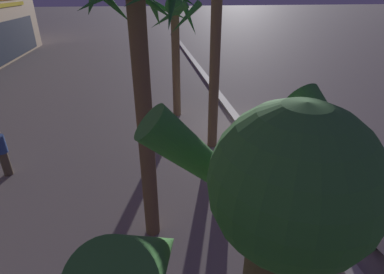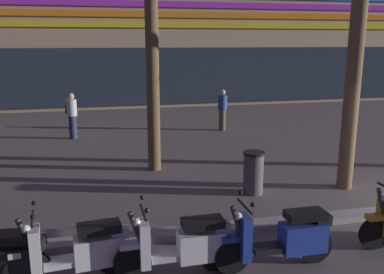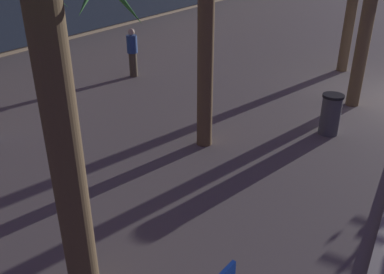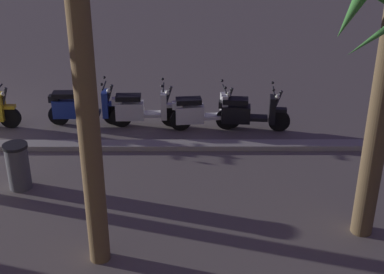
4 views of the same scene
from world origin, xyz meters
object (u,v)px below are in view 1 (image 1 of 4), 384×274
Objects in this scene: pedestrian_strolling_near_curb at (2,152)px; palm_tree_far_corner at (140,40)px; palm_tree_near_sign at (216,1)px; scooter_black_far_back at (281,122)px; scooter_yellow_second_in_line at (287,134)px; palm_tree_by_mall_entrance at (175,30)px; litter_bin at (224,165)px; scooter_blue_tail_end at (328,169)px; scooter_white_mid_front at (358,202)px.

palm_tree_far_corner is at bearing -125.99° from pedestrian_strolling_near_curb.
palm_tree_near_sign is at bearing -29.34° from palm_tree_far_corner.
scooter_black_far_back is 1.15× the size of pedestrian_strolling_near_curb.
pedestrian_strolling_near_curb reaches higher than scooter_black_far_back.
scooter_yellow_second_in_line is 5.23m from palm_tree_near_sign.
palm_tree_by_mall_entrance is 6.32m from litter_bin.
scooter_blue_tail_end reaches higher than scooter_yellow_second_in_line.
palm_tree_near_sign is (-3.19, -0.94, 1.19)m from palm_tree_by_mall_entrance.
palm_tree_near_sign reaches higher than palm_tree_far_corner.
palm_tree_near_sign is (4.11, -2.31, 0.48)m from palm_tree_far_corner.
scooter_black_far_back reaches higher than litter_bin.
palm_tree_by_mall_entrance is 3.22× the size of pedestrian_strolling_near_curb.
scooter_black_far_back is (5.04, -0.19, -0.00)m from scooter_white_mid_front.
pedestrian_strolling_near_curb is (-0.92, 6.70, -4.08)m from palm_tree_near_sign.
scooter_white_mid_front is 6.45m from palm_tree_far_corner.
scooter_blue_tail_end reaches higher than litter_bin.
scooter_blue_tail_end is at bearing -4.48° from scooter_white_mid_front.
scooter_blue_tail_end is at bearing -76.31° from palm_tree_far_corner.
scooter_black_far_back is at bearing -1.12° from scooter_blue_tail_end.
scooter_white_mid_front is 0.26× the size of palm_tree_near_sign.
scooter_yellow_second_in_line is 0.98× the size of scooter_black_far_back.
palm_tree_far_corner is at bearing 87.26° from scooter_white_mid_front.
scooter_blue_tail_end is 1.96× the size of litter_bin.
palm_tree_far_corner is 0.87× the size of palm_tree_near_sign.
scooter_black_far_back is at bearing -76.88° from palm_tree_near_sign.
palm_tree_near_sign is at bearing -163.49° from palm_tree_by_mall_entrance.
palm_tree_by_mall_entrance is at bearing -10.59° from palm_tree_far_corner.
scooter_black_far_back is at bearing -80.55° from pedestrian_strolling_near_curb.
scooter_white_mid_front is at bearing 175.52° from scooter_blue_tail_end.
scooter_blue_tail_end is 9.79m from pedestrian_strolling_near_curb.
pedestrian_strolling_near_curb is at bearing 79.08° from litter_bin.
palm_tree_far_corner reaches higher than scooter_blue_tail_end.
litter_bin is (1.92, -2.20, -3.93)m from palm_tree_far_corner.
palm_tree_near_sign is (4.35, 2.77, 4.44)m from scooter_white_mid_front.
scooter_yellow_second_in_line is 1.12× the size of pedestrian_strolling_near_curb.
litter_bin is (-2.19, 0.11, -4.41)m from palm_tree_near_sign.
litter_bin is (-5.38, -0.84, -3.22)m from palm_tree_by_mall_entrance.
scooter_white_mid_front is at bearing 177.87° from scooter_black_far_back.
palm_tree_by_mall_entrance reaches higher than litter_bin.
scooter_yellow_second_in_line is at bearing -87.06° from pedestrian_strolling_near_curb.
scooter_white_mid_front is 10.08m from pedestrian_strolling_near_curb.
litter_bin is at bearing 133.19° from scooter_black_far_back.
scooter_black_far_back is 5.38m from palm_tree_near_sign.
scooter_blue_tail_end is 1.20× the size of pedestrian_strolling_near_curb.
scooter_yellow_second_in_line is at bearing -53.85° from palm_tree_far_corner.
scooter_blue_tail_end is 6.65m from palm_tree_far_corner.
scooter_blue_tail_end is (1.51, -0.12, 0.01)m from scooter_white_mid_front.
palm_tree_far_corner is at bearing 103.69° from scooter_blue_tail_end.
scooter_white_mid_front is 1.51m from scooter_blue_tail_end.
scooter_black_far_back is (3.53, -0.07, -0.01)m from scooter_blue_tail_end.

